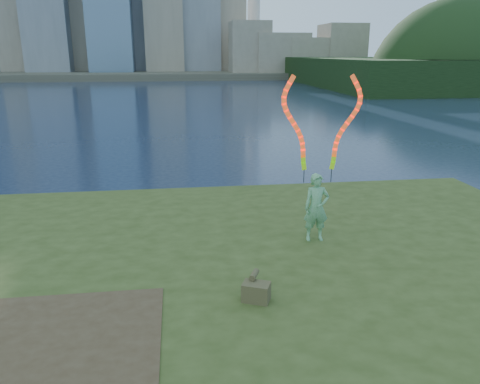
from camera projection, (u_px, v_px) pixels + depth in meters
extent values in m
plane|color=#18243D|center=(194.00, 283.00, 10.22)|extent=(320.00, 320.00, 0.00)
cube|color=#354418|center=(200.00, 345.00, 7.80)|extent=(20.00, 18.00, 0.30)
cube|color=#354418|center=(199.00, 322.00, 8.02)|extent=(17.00, 15.00, 0.30)
cube|color=#354418|center=(198.00, 303.00, 8.14)|extent=(14.00, 12.00, 0.30)
cube|color=#47331E|center=(48.00, 346.00, 6.67)|extent=(3.20, 3.00, 0.02)
cube|color=#504B3B|center=(176.00, 73.00, 100.23)|extent=(320.00, 40.00, 1.20)
imported|color=#177F20|center=(316.00, 208.00, 10.27)|extent=(0.57, 0.38, 1.52)
cylinder|color=black|center=(304.00, 176.00, 10.14)|extent=(0.02, 0.02, 0.30)
cylinder|color=black|center=(331.00, 175.00, 10.20)|extent=(0.02, 0.02, 0.30)
cube|color=#473F24|center=(256.00, 292.00, 7.87)|extent=(0.53, 0.46, 0.32)
cylinder|color=#473F24|center=(254.00, 275.00, 8.01)|extent=(0.22, 0.32, 0.11)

